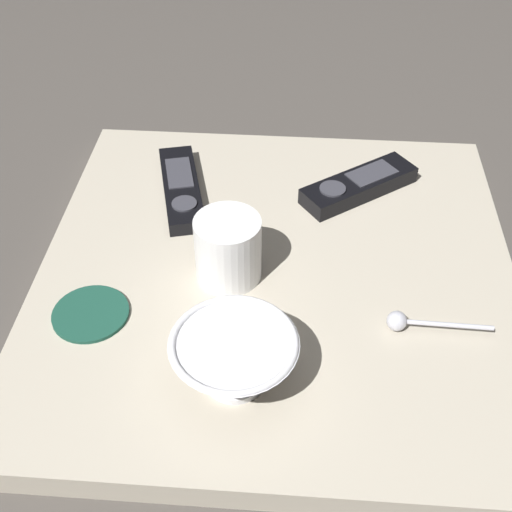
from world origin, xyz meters
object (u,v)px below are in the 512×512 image
(tv_remote_near, at_px, (359,185))
(coffee_mug, at_px, (228,249))
(drink_coaster, at_px, (91,314))
(cereal_bowl, at_px, (234,358))
(teaspoon, at_px, (407,322))
(tv_remote_far, at_px, (181,188))

(tv_remote_near, bearing_deg, coffee_mug, -42.55)
(coffee_mug, height_order, drink_coaster, coffee_mug)
(cereal_bowl, distance_m, teaspoon, 0.22)
(coffee_mug, relative_size, drink_coaster, 0.94)
(cereal_bowl, bearing_deg, tv_remote_far, -161.41)
(teaspoon, xyz_separation_m, tv_remote_near, (-0.27, -0.05, 0.00))
(tv_remote_near, bearing_deg, cereal_bowl, -22.69)
(coffee_mug, relative_size, tv_remote_near, 0.49)
(tv_remote_near, distance_m, drink_coaster, 0.44)
(cereal_bowl, relative_size, drink_coaster, 1.49)
(cereal_bowl, height_order, drink_coaster, cereal_bowl)
(coffee_mug, bearing_deg, drink_coaster, -62.39)
(coffee_mug, bearing_deg, tv_remote_far, -151.99)
(drink_coaster, bearing_deg, coffee_mug, 117.61)
(tv_remote_far, bearing_deg, teaspoon, 51.75)
(coffee_mug, height_order, tv_remote_near, coffee_mug)
(tv_remote_near, height_order, tv_remote_far, tv_remote_near)
(cereal_bowl, bearing_deg, coffee_mug, -171.78)
(coffee_mug, distance_m, teaspoon, 0.24)
(cereal_bowl, height_order, coffee_mug, coffee_mug)
(teaspoon, distance_m, tv_remote_near, 0.27)
(cereal_bowl, xyz_separation_m, drink_coaster, (-0.09, -0.19, -0.04))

